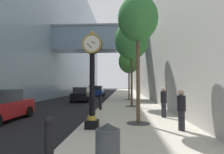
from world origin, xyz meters
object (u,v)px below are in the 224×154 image
street_clock (92,75)px  trash_bin (108,148)px  bollard_nearest (49,141)px  bollard_third (94,107)px  car_white_far (94,90)px  street_tree_near (138,20)px  street_tree_mid_near (131,41)px  bollard_fourth (100,101)px  car_black_mid (82,95)px  pedestrian_by_clock (181,109)px  street_tree_mid_far (129,62)px  car_blue_near (97,91)px  pedestrian_walking (164,101)px

street_clock → trash_bin: size_ratio=3.94×
bollard_nearest → bollard_third: same height
bollard_third → car_white_far: car_white_far is taller
street_tree_near → street_tree_mid_near: size_ratio=0.85×
car_white_far → street_tree_near: bearing=-77.1°
bollard_third → bollard_fourth: same height
street_clock → car_black_mid: (-3.32, 13.80, -1.61)m
bollard_fourth → car_black_mid: 8.44m
street_clock → car_black_mid: size_ratio=1.03×
pedestrian_by_clock → street_tree_mid_far: bearing=96.0°
bollard_fourth → car_blue_near: (-2.49, 17.13, 0.08)m
bollard_nearest → bollard_third: size_ratio=1.00×
pedestrian_by_clock → car_blue_near: pedestrian_by_clock is taller
street_clock → car_blue_near: street_clock is taller
car_white_far → car_blue_near: bearing=-75.3°
street_clock → street_tree_mid_near: street_tree_mid_near is taller
bollard_fourth → car_blue_near: size_ratio=0.28×
bollard_fourth → street_tree_near: size_ratio=0.19×
street_tree_mid_far → car_white_far: size_ratio=1.46×
bollard_fourth → street_tree_mid_near: size_ratio=0.16×
bollard_third → street_tree_mid_far: (2.35, 12.63, 3.93)m
street_tree_near → trash_bin: size_ratio=5.83×
street_clock → car_blue_near: (-2.82, 23.03, -1.58)m
trash_bin → car_blue_near: car_blue_near is taller
bollard_fourth → street_tree_mid_near: (2.35, 2.29, 4.91)m
bollard_nearest → street_tree_mid_far: street_tree_mid_far is taller
bollard_fourth → car_black_mid: size_ratio=0.29×
bollard_third → car_black_mid: (-3.00, 11.17, 0.06)m
car_white_far → bollard_third: bearing=-81.4°
car_blue_near → car_black_mid: car_blue_near is taller
bollard_nearest → car_white_far: bearing=96.8°
street_tree_mid_far → car_white_far: (-6.20, 12.95, -3.84)m
bollard_fourth → trash_bin: bearing=-82.5°
street_clock → car_white_far: bearing=98.4°
bollard_nearest → pedestrian_walking: bearing=60.4°
pedestrian_by_clock → car_blue_near: 24.09m
street_tree_near → car_blue_near: 22.84m
street_clock → pedestrian_by_clock: size_ratio=2.52×
bollard_third → pedestrian_walking: bearing=4.6°
car_white_far → street_clock: bearing=-81.6°
car_white_far → street_tree_mid_far: bearing=-64.4°
bollard_third → street_tree_mid_near: size_ratio=0.16×
street_tree_mid_near → pedestrian_walking: size_ratio=4.24×
street_tree_near → pedestrian_by_clock: bearing=-38.5°
bollard_nearest → car_blue_near: (-2.49, 26.97, 0.08)m
pedestrian_walking → street_tree_near: bearing=-130.7°
bollard_third → street_clock: bearing=-82.8°
street_tree_mid_near → bollard_fourth: bearing=-135.8°
street_tree_mid_near → street_tree_mid_far: 7.13m
street_tree_near → pedestrian_by_clock: street_tree_near is taller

